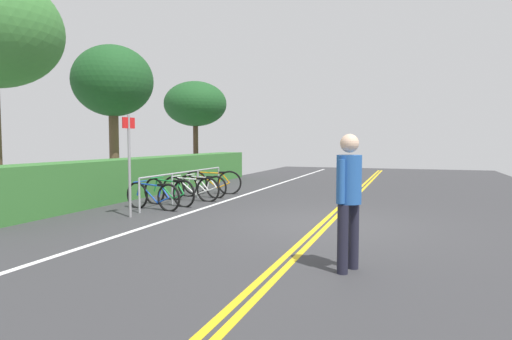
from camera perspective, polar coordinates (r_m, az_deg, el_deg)
name	(u,v)px	position (r m, az deg, el deg)	size (l,w,h in m)	color
ground_plane	(325,225)	(9.14, 8.97, -7.05)	(38.74, 12.38, 0.05)	#353538
centre_line_yellow_inner	(329,224)	(9.13, 9.47, -6.90)	(34.86, 0.10, 0.00)	gold
centre_line_yellow_outer	(321,223)	(9.15, 8.47, -6.86)	(34.86, 0.10, 0.00)	gold
bike_lane_stripe_white	(183,215)	(10.23, -9.43, -5.74)	(34.86, 0.12, 0.00)	white
bike_rack	(186,179)	(12.52, -9.12, -1.16)	(4.55, 0.05, 0.84)	#9EA0A5
bicycle_0	(153,196)	(11.12, -13.26, -3.30)	(0.47, 1.70, 0.72)	black
bicycle_1	(169,192)	(11.72, -11.25, -2.82)	(0.53, 1.74, 0.76)	black
bicycle_2	(191,189)	(12.55, -8.48, -2.41)	(0.46, 1.81, 0.73)	black
bicycle_3	(202,186)	(13.28, -7.03, -2.10)	(0.46, 1.68, 0.71)	black
bicycle_4	(212,182)	(14.04, -5.68, -1.61)	(0.69, 1.79, 0.79)	black
pedestrian	(349,192)	(5.76, 11.95, -2.83)	(0.47, 0.32, 1.77)	#1E1E2D
sign_post_near	(129,156)	(10.04, -16.13, 1.78)	(0.36, 0.08, 2.26)	gray
hedge_backdrop	(153,175)	(14.83, -13.17, -0.60)	(13.50, 1.02, 1.16)	#387533
tree_mid	(113,82)	(14.79, -18.09, 10.80)	(2.51, 2.51, 4.69)	brown
tree_far_right	(195,104)	(20.01, -7.88, 8.45)	(2.79, 2.79, 4.35)	#473323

